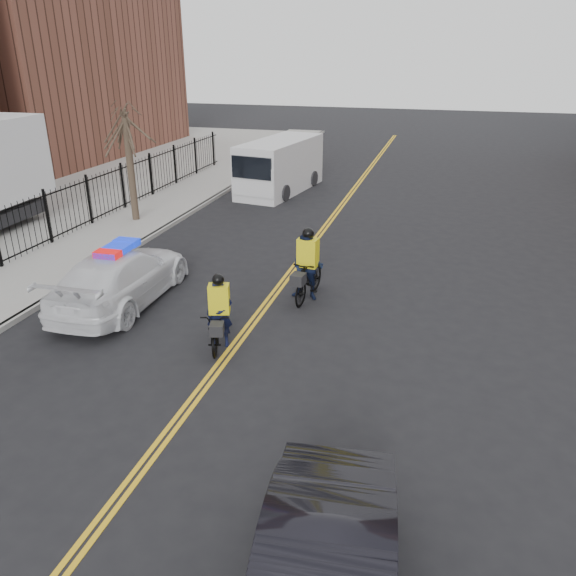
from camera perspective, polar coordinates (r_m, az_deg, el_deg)
The scene contains 12 objects.
ground at distance 12.56m, azimuth -7.73°, elevation -8.84°, with size 120.00×120.00×0.00m, color black.
center_line_left at distance 19.42m, azimuth 1.33°, elevation 3.31°, with size 0.10×60.00×0.01m, color gold.
center_line_right at distance 19.39m, azimuth 1.79°, elevation 3.27°, with size 0.10×60.00×0.01m, color gold.
sidewalk at distance 22.35m, azimuth -17.48°, elevation 5.11°, with size 3.00×60.00×0.15m, color gray.
curb at distance 21.58m, azimuth -14.11°, elevation 4.86°, with size 0.20×60.00×0.15m, color gray.
iron_fence at distance 22.94m, azimuth -20.94°, elevation 7.52°, with size 0.12×28.00×2.00m, color black, non-canonical shape.
warehouse_far at distance 43.48m, azimuth -25.20°, elevation 21.75°, with size 14.00×18.00×14.00m, color brown.
street_tree at distance 23.30m, azimuth -16.06°, elevation 14.77°, with size 3.20×3.20×4.80m.
police_cruiser at distance 16.25m, azimuth -16.60°, elevation 1.11°, with size 2.32×5.34×1.69m.
cargo_van at distance 28.15m, azimuth -0.96°, elevation 12.19°, with size 3.05×6.23×2.50m.
cyclist_near at distance 13.47m, azimuth -6.90°, elevation -3.35°, with size 1.15×1.98×1.84m.
cyclist_far at distance 15.79m, azimuth 2.00°, elevation 1.69°, with size 1.01×2.13×2.10m.
Camera 1 is at (4.50, -9.67, 6.63)m, focal length 35.00 mm.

